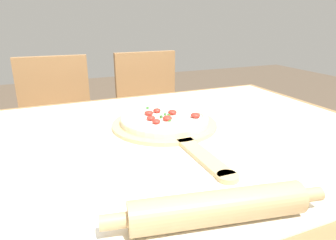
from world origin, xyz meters
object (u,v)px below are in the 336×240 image
rolling_pin (218,207)px  chair_left (58,128)px  pizza (164,119)px  chair_right (151,116)px  pizza_peel (168,127)px

rolling_pin → chair_left: 1.34m
pizza → rolling_pin: size_ratio=0.72×
chair_left → chair_right: (0.54, 0.00, 0.00)m
pizza_peel → chair_right: size_ratio=0.62×
rolling_pin → chair_left: (-0.21, 1.30, -0.27)m
chair_left → chair_right: same height
chair_right → rolling_pin: bearing=-103.7°
rolling_pin → pizza: bearing=78.8°
pizza → chair_left: 0.91m
rolling_pin → chair_right: (0.33, 1.30, -0.27)m
pizza → pizza_peel: bearing=-90.2°
rolling_pin → chair_right: 1.37m
chair_right → pizza_peel: bearing=-105.1°
rolling_pin → chair_left: chair_left is taller
rolling_pin → chair_right: chair_right is taller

